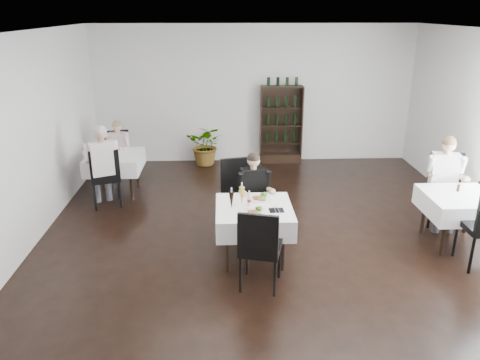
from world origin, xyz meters
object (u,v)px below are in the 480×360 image
diner_main (254,189)px  potted_tree (206,145)px  main_table (254,217)px  wine_shelf (281,126)px

diner_main → potted_tree: bearing=102.9°
main_table → diner_main: bearing=85.7°
main_table → diner_main: size_ratio=0.78×
wine_shelf → potted_tree: (-1.66, -0.11, -0.39)m
potted_tree → main_table: bearing=-79.7°
wine_shelf → diner_main: wine_shelf is taller
main_table → potted_tree: bearing=100.3°
wine_shelf → potted_tree: bearing=-176.1°
wine_shelf → main_table: wine_shelf is taller
diner_main → main_table: bearing=-94.3°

